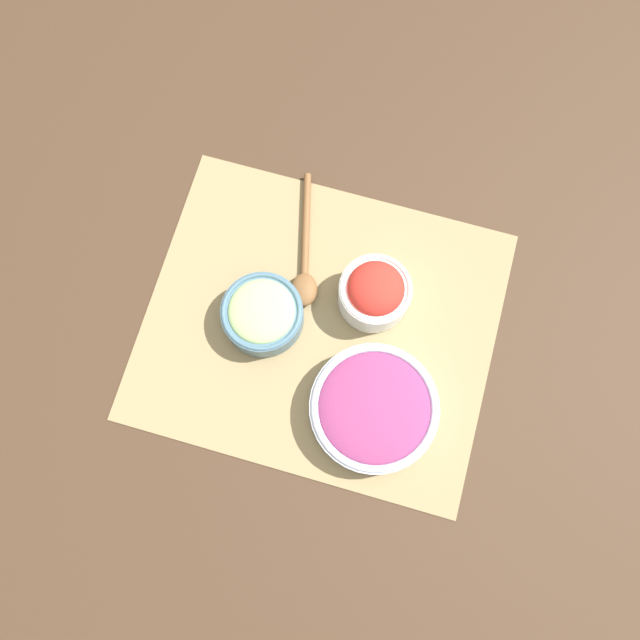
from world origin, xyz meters
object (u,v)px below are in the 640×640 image
object	(u,v)px
cucumber_bowl	(262,314)
onion_bowl	(374,408)
tomato_bowl	(375,292)
wooden_spoon	(305,268)

from	to	relation	value
cucumber_bowl	onion_bowl	size ratio (longest dim) A/B	0.66
tomato_bowl	wooden_spoon	size ratio (longest dim) A/B	0.49
tomato_bowl	wooden_spoon	bearing A→B (deg)	-8.77
cucumber_bowl	tomato_bowl	distance (m)	0.18
cucumber_bowl	onion_bowl	bearing A→B (deg)	155.11
onion_bowl	wooden_spoon	size ratio (longest dim) A/B	0.84
onion_bowl	tomato_bowl	bearing A→B (deg)	-75.58
tomato_bowl	onion_bowl	bearing A→B (deg)	104.42
cucumber_bowl	tomato_bowl	bearing A→B (deg)	-153.95
tomato_bowl	cucumber_bowl	bearing A→B (deg)	26.05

